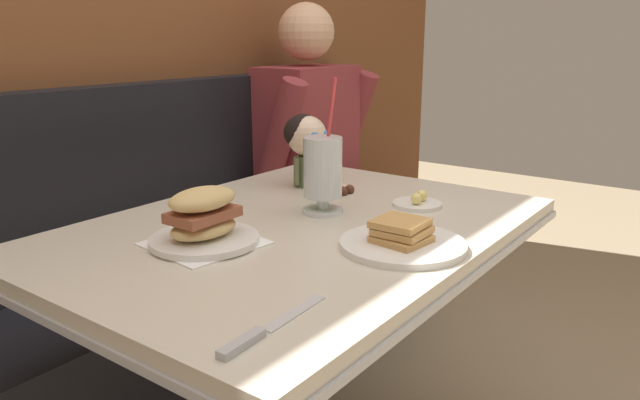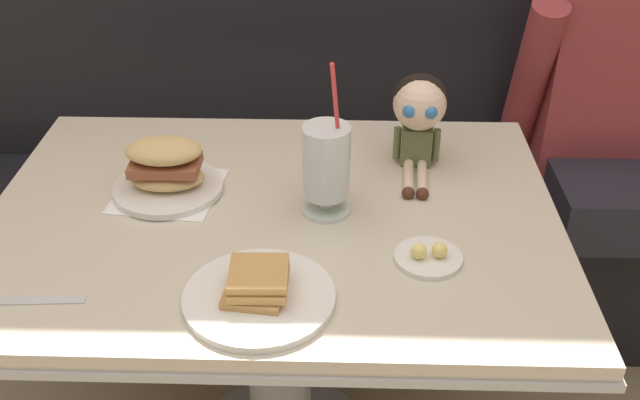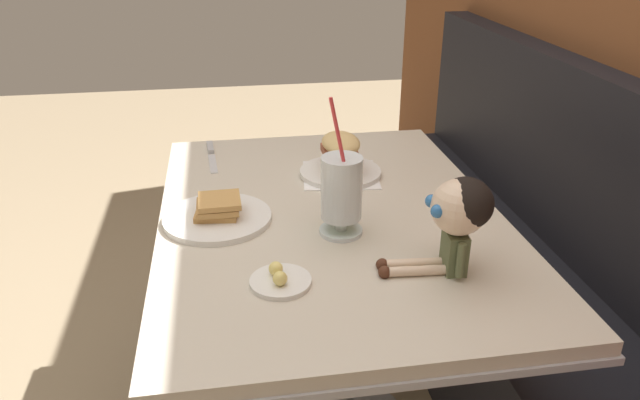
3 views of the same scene
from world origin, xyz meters
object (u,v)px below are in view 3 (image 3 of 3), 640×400
toast_plate (218,215)px  seated_doll (459,212)px  butter_knife (211,152)px  milkshake_glass (342,192)px  butter_saucer (280,280)px  sandwich_plate (341,159)px

toast_plate → seated_doll: bearing=57.9°
toast_plate → butter_knife: size_ratio=1.06×
toast_plate → seated_doll: (0.29, 0.46, 0.11)m
milkshake_glass → butter_knife: 0.62m
seated_doll → butter_saucer: bearing=-90.8°
milkshake_glass → seated_doll: milkshake_glass is taller
sandwich_plate → milkshake_glass: bearing=-10.8°
seated_doll → sandwich_plate: bearing=-165.6°
butter_saucer → butter_knife: size_ratio=0.51×
milkshake_glass → sandwich_plate: 0.33m
butter_saucer → seated_doll: bearing=89.2°
butter_saucer → butter_knife: (-0.73, -0.13, -0.00)m
toast_plate → sandwich_plate: sandwich_plate is taller
butter_knife → toast_plate: bearing=2.2°
sandwich_plate → butter_saucer: size_ratio=1.85×
butter_knife → sandwich_plate: bearing=57.0°
butter_knife → seated_doll: size_ratio=1.06×
butter_saucer → seated_doll: (0.00, 0.35, 0.12)m
sandwich_plate → butter_knife: bearing=-123.0°
butter_knife → seated_doll: seated_doll is taller
butter_saucer → butter_knife: bearing=-169.7°
sandwich_plate → seated_doll: (0.51, 0.13, 0.08)m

